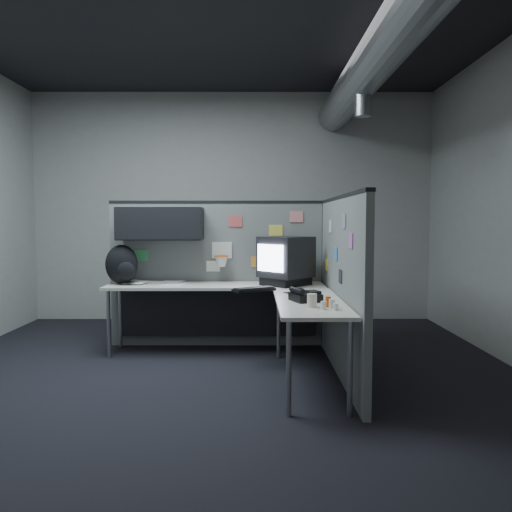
{
  "coord_description": "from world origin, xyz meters",
  "views": [
    {
      "loc": [
        0.32,
        -4.28,
        1.4
      ],
      "look_at": [
        0.33,
        0.35,
        1.08
      ],
      "focal_mm": 35.0,
      "sensor_mm": 36.0,
      "label": 1
    }
  ],
  "objects_px": {
    "desk": "(238,300)",
    "backpack": "(122,265)",
    "monitor": "(286,260)",
    "phone": "(305,296)",
    "keyboard": "(254,289)"
  },
  "relations": [
    {
      "from": "desk",
      "to": "backpack",
      "type": "xyz_separation_m",
      "value": [
        -1.25,
        0.31,
        0.32
      ]
    },
    {
      "from": "monitor",
      "to": "phone",
      "type": "height_order",
      "value": "monitor"
    },
    {
      "from": "desk",
      "to": "keyboard",
      "type": "xyz_separation_m",
      "value": [
        0.16,
        -0.22,
        0.13
      ]
    },
    {
      "from": "monitor",
      "to": "phone",
      "type": "distance_m",
      "value": 1.08
    },
    {
      "from": "keyboard",
      "to": "backpack",
      "type": "bearing_deg",
      "value": 174.08
    },
    {
      "from": "monitor",
      "to": "phone",
      "type": "xyz_separation_m",
      "value": [
        0.1,
        -1.06,
        -0.22
      ]
    },
    {
      "from": "monitor",
      "to": "backpack",
      "type": "distance_m",
      "value": 1.74
    },
    {
      "from": "backpack",
      "to": "keyboard",
      "type": "bearing_deg",
      "value": -34.4
    },
    {
      "from": "phone",
      "to": "desk",
      "type": "bearing_deg",
      "value": 116.24
    },
    {
      "from": "backpack",
      "to": "phone",
      "type": "bearing_deg",
      "value": -45.25
    },
    {
      "from": "backpack",
      "to": "desk",
      "type": "bearing_deg",
      "value": -27.65
    },
    {
      "from": "phone",
      "to": "keyboard",
      "type": "bearing_deg",
      "value": 116.13
    },
    {
      "from": "keyboard",
      "to": "monitor",
      "type": "bearing_deg",
      "value": 68.85
    },
    {
      "from": "desk",
      "to": "phone",
      "type": "relative_size",
      "value": 7.81
    },
    {
      "from": "monitor",
      "to": "backpack",
      "type": "xyz_separation_m",
      "value": [
        -1.74,
        0.08,
        -0.06
      ]
    }
  ]
}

